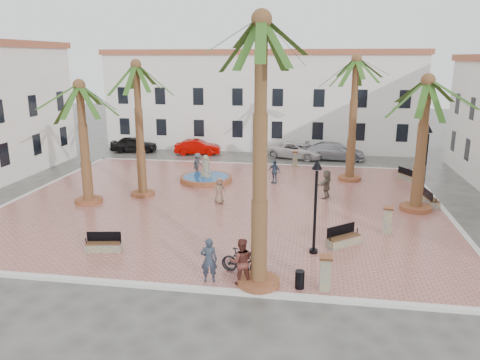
% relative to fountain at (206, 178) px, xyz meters
% --- Properties ---
extents(ground, '(120.00, 120.00, 0.00)m').
position_rel_fountain_xyz_m(ground, '(2.22, -4.73, -0.41)').
color(ground, '#56544F').
rests_on(ground, ground).
extents(plaza, '(26.00, 22.00, 0.15)m').
position_rel_fountain_xyz_m(plaza, '(2.22, -4.73, -0.34)').
color(plaza, '#B86C60').
rests_on(plaza, ground).
extents(kerb_n, '(26.30, 0.30, 0.16)m').
position_rel_fountain_xyz_m(kerb_n, '(2.22, 6.27, -0.33)').
color(kerb_n, silver).
rests_on(kerb_n, ground).
extents(kerb_s, '(26.30, 0.30, 0.16)m').
position_rel_fountain_xyz_m(kerb_s, '(2.22, -15.73, -0.33)').
color(kerb_s, silver).
rests_on(kerb_s, ground).
extents(kerb_e, '(0.30, 22.30, 0.16)m').
position_rel_fountain_xyz_m(kerb_e, '(15.22, -4.73, -0.33)').
color(kerb_e, silver).
rests_on(kerb_e, ground).
extents(kerb_w, '(0.30, 22.30, 0.16)m').
position_rel_fountain_xyz_m(kerb_w, '(-10.78, -4.73, -0.33)').
color(kerb_w, silver).
rests_on(kerb_w, ground).
extents(building_north, '(30.40, 7.40, 9.50)m').
position_rel_fountain_xyz_m(building_north, '(2.22, 15.27, 4.35)').
color(building_north, white).
rests_on(building_north, ground).
extents(fountain, '(3.73, 3.73, 1.92)m').
position_rel_fountain_xyz_m(fountain, '(0.00, 0.00, 0.00)').
color(fountain, '#9D5531').
rests_on(fountain, plaza).
extents(palm_nw, '(4.91, 4.91, 8.54)m').
position_rel_fountain_xyz_m(palm_nw, '(-3.23, -4.08, 7.08)').
color(palm_nw, '#9D5531').
rests_on(palm_nw, plaza).
extents(palm_sw, '(5.41, 5.41, 7.44)m').
position_rel_fountain_xyz_m(palm_sw, '(-5.95, -6.10, 5.94)').
color(palm_sw, '#9D5531').
rests_on(palm_sw, plaza).
extents(palm_s, '(5.35, 5.35, 10.23)m').
position_rel_fountain_xyz_m(palm_s, '(5.62, -15.11, 8.62)').
color(palm_s, '#9D5531').
rests_on(palm_s, plaza).
extents(palm_e, '(5.82, 5.82, 7.81)m').
position_rel_fountain_xyz_m(palm_e, '(13.54, -4.47, 6.22)').
color(palm_e, '#9D5531').
rests_on(palm_e, plaza).
extents(palm_ne, '(5.33, 5.33, 8.87)m').
position_rel_fountain_xyz_m(palm_ne, '(10.19, 2.07, 7.33)').
color(palm_ne, '#9D5531').
rests_on(palm_ne, plaza).
extents(bench_s, '(1.72, 0.79, 0.87)m').
position_rel_fountain_xyz_m(bench_s, '(-1.80, -12.96, -0.01)').
color(bench_s, gray).
rests_on(bench_s, plaza).
extents(bench_se, '(1.74, 1.60, 0.96)m').
position_rel_fountain_xyz_m(bench_se, '(9.10, -10.52, 0.01)').
color(bench_se, gray).
rests_on(bench_se, plaza).
extents(bench_e, '(0.75, 1.84, 0.94)m').
position_rel_fountain_xyz_m(bench_e, '(14.60, -3.32, 0.00)').
color(bench_e, gray).
rests_on(bench_e, plaza).
extents(bench_ne, '(1.29, 1.70, 0.88)m').
position_rel_fountain_xyz_m(bench_ne, '(14.35, 2.66, -0.01)').
color(bench_ne, gray).
rests_on(bench_ne, plaza).
extents(lamppost_s, '(0.47, 0.47, 4.35)m').
position_rel_fountain_xyz_m(lamppost_s, '(7.72, -11.64, 2.69)').
color(lamppost_s, black).
rests_on(lamppost_s, plaza).
extents(lamppost_e, '(0.49, 0.49, 4.51)m').
position_rel_fountain_xyz_m(lamppost_e, '(14.62, -1.15, 2.80)').
color(lamppost_e, black).
rests_on(lamppost_e, plaza).
extents(bollard_se, '(0.50, 0.50, 1.39)m').
position_rel_fountain_xyz_m(bollard_se, '(8.16, -15.13, 0.46)').
color(bollard_se, gray).
rests_on(bollard_se, plaza).
extents(bollard_n, '(0.51, 0.51, 1.26)m').
position_rel_fountain_xyz_m(bollard_n, '(6.08, 5.67, 0.39)').
color(bollard_n, gray).
rests_on(bollard_n, plaza).
extents(bollard_e, '(0.57, 0.57, 1.39)m').
position_rel_fountain_xyz_m(bollard_e, '(11.35, -8.61, 0.46)').
color(bollard_e, gray).
rests_on(bollard_e, plaza).
extents(litter_bin, '(0.37, 0.37, 0.71)m').
position_rel_fountain_xyz_m(litter_bin, '(7.21, -15.13, 0.09)').
color(litter_bin, black).
rests_on(litter_bin, plaza).
extents(cyclist_a, '(0.73, 0.55, 1.83)m').
position_rel_fountain_xyz_m(cyclist_a, '(3.65, -15.13, 0.66)').
color(cyclist_a, '#2A3342').
rests_on(cyclist_a, plaza).
extents(bicycle_a, '(2.00, 1.24, 0.99)m').
position_rel_fountain_xyz_m(bicycle_a, '(4.88, -14.16, 0.23)').
color(bicycle_a, black).
rests_on(bicycle_a, plaza).
extents(cyclist_b, '(1.04, 0.89, 1.89)m').
position_rel_fountain_xyz_m(cyclist_b, '(4.93, -15.13, 0.68)').
color(cyclist_b, brown).
rests_on(cyclist_b, plaza).
extents(bicycle_b, '(1.86, 0.82, 1.08)m').
position_rel_fountain_xyz_m(bicycle_b, '(4.82, -14.20, 0.28)').
color(bicycle_b, black).
rests_on(bicycle_b, plaza).
extents(pedestrian_fountain_a, '(0.93, 0.79, 1.62)m').
position_rel_fountain_xyz_m(pedestrian_fountain_a, '(2.00, -5.01, 0.55)').
color(pedestrian_fountain_a, '#836650').
rests_on(pedestrian_fountain_a, plaza).
extents(pedestrian_fountain_b, '(1.05, 0.84, 1.67)m').
position_rel_fountain_xyz_m(pedestrian_fountain_b, '(4.87, 0.26, 0.57)').
color(pedestrian_fountain_b, '#3E4E65').
rests_on(pedestrian_fountain_b, plaza).
extents(pedestrian_north, '(0.93, 1.21, 1.65)m').
position_rel_fountain_xyz_m(pedestrian_north, '(-1.07, 1.84, 0.57)').
color(pedestrian_north, '#424346').
rests_on(pedestrian_north, plaza).
extents(pedestrian_east, '(1.19, 1.76, 1.82)m').
position_rel_fountain_xyz_m(pedestrian_east, '(8.42, -2.81, 0.65)').
color(pedestrian_east, '#6E6554').
rests_on(pedestrian_east, plaza).
extents(car_black, '(4.57, 2.43, 1.48)m').
position_rel_fountain_xyz_m(car_black, '(-9.40, 10.11, 0.33)').
color(car_black, black).
rests_on(car_black, ground).
extents(car_red, '(4.36, 2.00, 1.39)m').
position_rel_fountain_xyz_m(car_red, '(-3.11, 9.95, 0.28)').
color(car_red, '#A40400').
rests_on(car_red, ground).
extents(car_silver, '(5.33, 2.41, 1.52)m').
position_rel_fountain_xyz_m(car_silver, '(9.40, 9.68, 0.35)').
color(car_silver, '#A8A7B0').
rests_on(car_silver, ground).
extents(car_white, '(5.53, 3.75, 1.41)m').
position_rel_fountain_xyz_m(car_white, '(5.99, 9.80, 0.29)').
color(car_white, white).
rests_on(car_white, ground).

